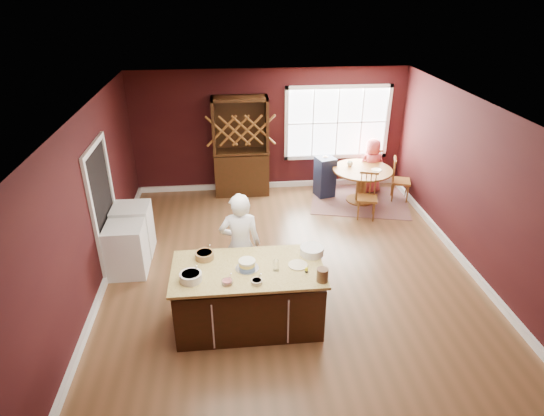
{
  "coord_description": "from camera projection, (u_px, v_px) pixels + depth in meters",
  "views": [
    {
      "loc": [
        -0.92,
        -6.17,
        4.36
      ],
      "look_at": [
        -0.27,
        0.33,
        1.05
      ],
      "focal_mm": 30.0,
      "sensor_mm": 36.0,
      "label": 1
    }
  ],
  "objects": [
    {
      "name": "layer_cake",
      "position": [
        247.0,
        265.0,
        5.99
      ],
      "size": [
        0.31,
        0.31,
        0.13
      ],
      "primitive_type": null,
      "color": "silver",
      "rests_on": "kitchen_island"
    },
    {
      "name": "chair_north",
      "position": [
        370.0,
        167.0,
        10.41
      ],
      "size": [
        0.44,
        0.42,
        0.98
      ],
      "primitive_type": null,
      "rotation": [
        0.0,
        0.0,
        3.22
      ],
      "color": "brown",
      "rests_on": "ground"
    },
    {
      "name": "stoneware_crock",
      "position": [
        322.0,
        275.0,
        5.74
      ],
      "size": [
        0.15,
        0.15,
        0.18
      ],
      "primitive_type": "cylinder",
      "color": "brown",
      "rests_on": "kitchen_island"
    },
    {
      "name": "dinner_plate",
      "position": [
        298.0,
        265.0,
        6.08
      ],
      "size": [
        0.26,
        0.26,
        0.02
      ],
      "primitive_type": "cylinder",
      "color": "beige",
      "rests_on": "kitchen_island"
    },
    {
      "name": "table_cup",
      "position": [
        350.0,
        164.0,
        9.76
      ],
      "size": [
        0.15,
        0.15,
        0.1
      ],
      "primitive_type": "imported",
      "rotation": [
        0.0,
        0.0,
        0.22
      ],
      "color": "white",
      "rests_on": "dining_table"
    },
    {
      "name": "white_tub",
      "position": [
        312.0,
        251.0,
        6.31
      ],
      "size": [
        0.33,
        0.33,
        0.11
      ],
      "primitive_type": "cylinder",
      "color": "silver",
      "rests_on": "kitchen_island"
    },
    {
      "name": "dining_table",
      "position": [
        362.0,
        178.0,
        9.71
      ],
      "size": [
        1.26,
        1.26,
        0.75
      ],
      "color": "brown",
      "rests_on": "ground"
    },
    {
      "name": "bowl_yellow",
      "position": [
        205.0,
        255.0,
        6.22
      ],
      "size": [
        0.26,
        0.26,
        0.1
      ],
      "primitive_type": "cylinder",
      "color": "#AC7D45",
      "rests_on": "kitchen_island"
    },
    {
      "name": "bowl_blue",
      "position": [
        191.0,
        277.0,
        5.76
      ],
      "size": [
        0.28,
        0.28,
        0.11
      ],
      "primitive_type": "cylinder",
      "color": "white",
      "rests_on": "kitchen_island"
    },
    {
      "name": "chair_south",
      "position": [
        367.0,
        196.0,
        9.06
      ],
      "size": [
        0.49,
        0.47,
        0.94
      ],
      "primitive_type": null,
      "rotation": [
        0.0,
        0.0,
        -0.28
      ],
      "color": "brown",
      "rests_on": "ground"
    },
    {
      "name": "high_chair",
      "position": [
        325.0,
        176.0,
        10.0
      ],
      "size": [
        0.47,
        0.47,
        0.93
      ],
      "primitive_type": null,
      "rotation": [
        0.0,
        0.0,
        0.28
      ],
      "color": "#182137",
      "rests_on": "ground"
    },
    {
      "name": "seated_woman",
      "position": [
        371.0,
        166.0,
        10.11
      ],
      "size": [
        0.66,
        0.48,
        1.25
      ],
      "primitive_type": "imported",
      "rotation": [
        0.0,
        0.0,
        3.28
      ],
      "color": "#C14246",
      "rests_on": "ground"
    },
    {
      "name": "drinking_glass",
      "position": [
        276.0,
        265.0,
        5.95
      ],
      "size": [
        0.08,
        0.08,
        0.16
      ],
      "primitive_type": "cylinder",
      "color": "silver",
      "rests_on": "kitchen_island"
    },
    {
      "name": "doorway",
      "position": [
        104.0,
        209.0,
        7.34
      ],
      "size": [
        0.08,
        1.26,
        2.13
      ],
      "primitive_type": null,
      "color": "white",
      "rests_on": "room_shell"
    },
    {
      "name": "dryer",
      "position": [
        133.0,
        230.0,
        7.91
      ],
      "size": [
        0.62,
        0.6,
        0.9
      ],
      "primitive_type": "cube",
      "color": "white",
      "rests_on": "ground"
    },
    {
      "name": "bowl_pink",
      "position": [
        227.0,
        282.0,
        5.71
      ],
      "size": [
        0.15,
        0.15,
        0.05
      ],
      "primitive_type": "cylinder",
      "color": "silver",
      "rests_on": "kitchen_island"
    },
    {
      "name": "window",
      "position": [
        337.0,
        123.0,
        10.07
      ],
      "size": [
        2.36,
        0.1,
        1.66
      ],
      "primitive_type": null,
      "color": "white",
      "rests_on": "room_shell"
    },
    {
      "name": "washer",
      "position": [
        127.0,
        250.0,
        7.35
      ],
      "size": [
        0.6,
        0.58,
        0.87
      ],
      "primitive_type": "cube",
      "color": "silver",
      "rests_on": "ground"
    },
    {
      "name": "baker",
      "position": [
        240.0,
        245.0,
        6.7
      ],
      "size": [
        0.63,
        0.43,
        1.68
      ],
      "primitive_type": "imported",
      "rotation": [
        0.0,
        0.0,
        3.1
      ],
      "color": "white",
      "rests_on": "ground"
    },
    {
      "name": "hutch",
      "position": [
        241.0,
        147.0,
        9.84
      ],
      "size": [
        1.19,
        0.5,
        2.18
      ],
      "primitive_type": "cube",
      "color": "#3B250F",
      "rests_on": "ground"
    },
    {
      "name": "toddler",
      "position": [
        325.0,
        162.0,
        9.83
      ],
      "size": [
        0.18,
        0.14,
        0.26
      ],
      "primitive_type": null,
      "color": "#8CA5BF",
      "rests_on": "high_chair"
    },
    {
      "name": "kitchen_island",
      "position": [
        249.0,
        297.0,
        6.25
      ],
      "size": [
        2.03,
        1.06,
        0.92
      ],
      "color": "#34180C",
      "rests_on": "ground"
    },
    {
      "name": "rug",
      "position": [
        359.0,
        201.0,
        9.95
      ],
      "size": [
        2.38,
        2.04,
        0.01
      ],
      "primitive_type": "cube",
      "rotation": [
        0.0,
        0.0,
        -0.24
      ],
      "color": "brown",
      "rests_on": "ground"
    },
    {
      "name": "room_shell",
      "position": [
        292.0,
        199.0,
        6.92
      ],
      "size": [
        7.0,
        7.0,
        7.0
      ],
      "color": "brown",
      "rests_on": "ground"
    },
    {
      "name": "chair_east",
      "position": [
        401.0,
        179.0,
        9.8
      ],
      "size": [
        0.49,
        0.5,
        0.97
      ],
      "primitive_type": null,
      "rotation": [
        0.0,
        0.0,
        1.28
      ],
      "color": "olive",
      "rests_on": "ground"
    },
    {
      "name": "bowl_olive",
      "position": [
        257.0,
        282.0,
        5.71
      ],
      "size": [
        0.15,
        0.15,
        0.05
      ],
      "primitive_type": "cylinder",
      "color": "beige",
      "rests_on": "kitchen_island"
    },
    {
      "name": "toy_figurine",
      "position": [
        307.0,
        270.0,
        5.93
      ],
      "size": [
        0.05,
        0.05,
        0.08
      ],
      "primitive_type": null,
      "color": "#FFFE0F",
      "rests_on": "kitchen_island"
    },
    {
      "name": "table_plate",
      "position": [
        376.0,
        170.0,
        9.55
      ],
      "size": [
        0.22,
        0.22,
        0.02
      ],
      "primitive_type": "cylinder",
      "color": "beige",
      "rests_on": "dining_table"
    }
  ]
}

